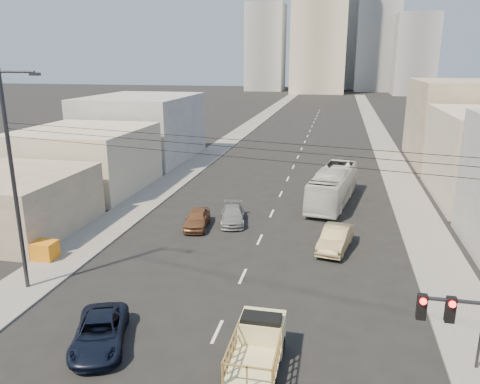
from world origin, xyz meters
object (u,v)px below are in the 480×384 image
at_px(streetlamp_left, 15,177).
at_px(sedan_brown, 197,219).
at_px(flatbed_pickup, 258,344).
at_px(city_bus, 333,186).
at_px(sedan_tan, 335,238).
at_px(navy_pickup, 100,333).
at_px(sedan_grey, 233,215).
at_px(crate_stack, 42,250).

bearing_deg(streetlamp_left, sedan_brown, 61.24).
bearing_deg(flatbed_pickup, city_bus, 84.02).
bearing_deg(city_bus, sedan_tan, -78.40).
bearing_deg(navy_pickup, sedan_grey, 63.46).
distance_m(city_bus, sedan_brown, 13.25).
relative_size(sedan_tan, crate_stack, 2.64).
relative_size(sedan_brown, streetlamp_left, 0.34).
bearing_deg(crate_stack, navy_pickup, -43.66).
distance_m(flatbed_pickup, navy_pickup, 7.18).
bearing_deg(city_bus, streetlamp_left, -119.44).
height_order(city_bus, streetlamp_left, streetlamp_left).
xyz_separation_m(navy_pickup, city_bus, (9.72, 24.32, 0.92)).
distance_m(city_bus, sedan_grey, 10.40).
relative_size(flatbed_pickup, city_bus, 0.39).
xyz_separation_m(flatbed_pickup, streetlamp_left, (-13.72, 4.21, 5.34)).
height_order(flatbed_pickup, streetlamp_left, streetlamp_left).
xyz_separation_m(sedan_brown, sedan_grey, (2.42, 1.60, -0.07)).
height_order(city_bus, sedan_grey, city_bus).
xyz_separation_m(city_bus, sedan_brown, (-9.97, -8.68, -0.87)).
xyz_separation_m(sedan_brown, crate_stack, (-7.91, -7.85, -0.01)).
height_order(sedan_grey, crate_stack, sedan_grey).
xyz_separation_m(flatbed_pickup, crate_stack, (-15.32, 7.84, -0.40)).
xyz_separation_m(sedan_tan, sedan_grey, (-7.96, 3.77, -0.15)).
distance_m(sedan_grey, streetlamp_left, 16.75).
bearing_deg(sedan_brown, crate_stack, -142.25).
xyz_separation_m(flatbed_pickup, navy_pickup, (-7.17, 0.06, -0.44)).
xyz_separation_m(navy_pickup, sedan_grey, (2.17, 17.23, -0.02)).
bearing_deg(flatbed_pickup, navy_pickup, 179.54).
xyz_separation_m(streetlamp_left, crate_stack, (-1.61, 3.63, -5.75)).
relative_size(navy_pickup, sedan_tan, 0.99).
bearing_deg(navy_pickup, crate_stack, 116.97).
bearing_deg(city_bus, crate_stack, -127.77).
height_order(streetlamp_left, crate_stack, streetlamp_left).
distance_m(navy_pickup, crate_stack, 11.27).
distance_m(navy_pickup, sedan_brown, 15.64).
relative_size(flatbed_pickup, navy_pickup, 0.93).
relative_size(city_bus, sedan_tan, 2.38).
bearing_deg(crate_stack, sedan_grey, 42.48).
distance_m(city_bus, crate_stack, 24.37).
height_order(sedan_tan, sedan_grey, sedan_tan).
bearing_deg(sedan_grey, crate_stack, -149.28).
bearing_deg(sedan_grey, sedan_brown, -158.27).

